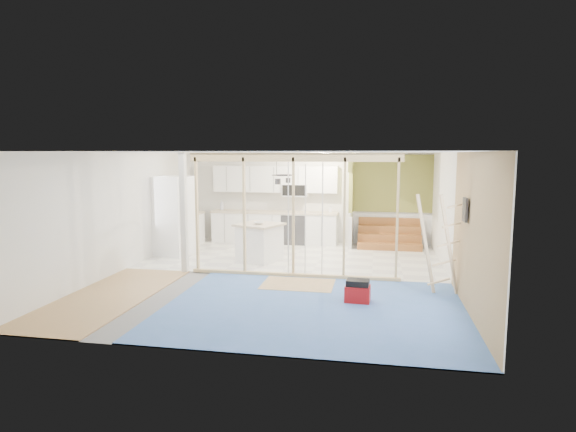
% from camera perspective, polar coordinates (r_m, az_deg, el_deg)
% --- Properties ---
extents(room, '(7.01, 8.01, 2.61)m').
position_cam_1_polar(room, '(9.98, -1.06, 0.08)').
color(room, slate).
rests_on(room, ground).
extents(floor_overlays, '(7.00, 8.00, 0.03)m').
position_cam_1_polar(floor_overlays, '(10.27, -0.57, -7.05)').
color(floor_overlays, beige).
rests_on(floor_overlays, room).
extents(stud_frame, '(4.66, 0.14, 2.60)m').
position_cam_1_polar(stud_frame, '(10.00, -2.43, 1.76)').
color(stud_frame, '#D4B081').
rests_on(stud_frame, room).
extents(base_cabinets, '(4.45, 2.24, 0.93)m').
position_cam_1_polar(base_cabinets, '(13.71, -4.82, -1.47)').
color(base_cabinets, white).
rests_on(base_cabinets, room).
extents(upper_cabinets, '(3.60, 0.41, 0.85)m').
position_cam_1_polar(upper_cabinets, '(13.83, -1.31, 4.26)').
color(upper_cabinets, white).
rests_on(upper_cabinets, room).
extents(green_partition, '(2.25, 1.51, 2.60)m').
position_cam_1_polar(green_partition, '(13.45, 10.68, 0.31)').
color(green_partition, olive).
rests_on(green_partition, room).
extents(pot_rack, '(0.52, 0.52, 0.72)m').
position_cam_1_polar(pot_rack, '(11.83, -0.68, 4.60)').
color(pot_rack, black).
rests_on(pot_rack, room).
extents(sheathing_panel, '(0.02, 4.00, 2.60)m').
position_cam_1_polar(sheathing_panel, '(7.94, 21.22, -2.31)').
color(sheathing_panel, tan).
rests_on(sheathing_panel, room).
extents(electrical_panel, '(0.04, 0.30, 0.40)m').
position_cam_1_polar(electrical_panel, '(8.47, 20.25, 0.70)').
color(electrical_panel, '#37383C').
rests_on(electrical_panel, room).
extents(ceiling_light, '(0.32, 0.32, 0.08)m').
position_cam_1_polar(ceiling_light, '(12.71, 7.93, 7.17)').
color(ceiling_light, '#FFEABF').
rests_on(ceiling_light, room).
extents(fridge, '(1.02, 0.99, 2.01)m').
position_cam_1_polar(fridge, '(12.51, -13.43, -0.00)').
color(fridge, white).
rests_on(fridge, room).
extents(island, '(1.22, 1.22, 0.92)m').
position_cam_1_polar(island, '(11.53, -3.40, -3.19)').
color(island, white).
rests_on(island, room).
extents(bowl, '(0.26, 0.26, 0.06)m').
position_cam_1_polar(bowl, '(11.35, -3.48, -0.84)').
color(bowl, silver).
rests_on(bowl, island).
extents(soap_bottle_a, '(0.11, 0.11, 0.29)m').
position_cam_1_polar(soap_bottle_a, '(14.28, -7.87, 1.30)').
color(soap_bottle_a, silver).
rests_on(soap_bottle_a, base_cabinets).
extents(soap_bottle_b, '(0.10, 0.10, 0.20)m').
position_cam_1_polar(soap_bottle_b, '(13.64, 5.03, 0.87)').
color(soap_bottle_b, silver).
rests_on(soap_bottle_b, base_cabinets).
extents(toolbox, '(0.45, 0.35, 0.41)m').
position_cam_1_polar(toolbox, '(8.53, 8.25, -8.87)').
color(toolbox, '#A20F11').
rests_on(toolbox, room).
extents(ladder, '(0.97, 0.20, 1.84)m').
position_cam_1_polar(ladder, '(9.12, 17.61, -3.24)').
color(ladder, '#E2BE8A').
rests_on(ladder, room).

